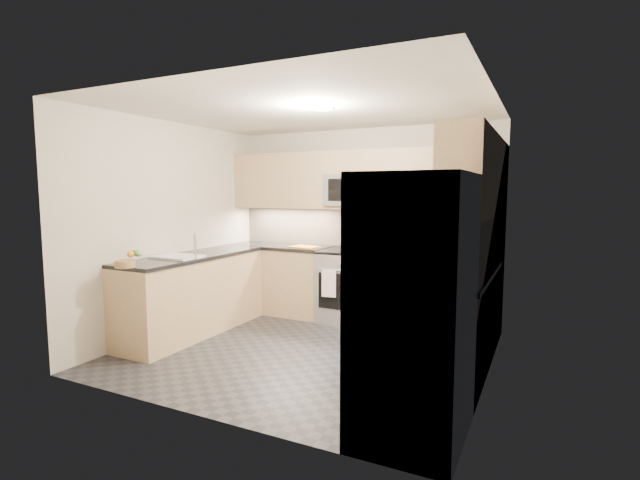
% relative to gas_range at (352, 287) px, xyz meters
% --- Properties ---
extents(floor, '(3.60, 3.20, 0.00)m').
position_rel_gas_range_xyz_m(floor, '(0.00, -1.28, -0.46)').
color(floor, black).
rests_on(floor, ground).
extents(ceiling, '(3.60, 3.20, 0.02)m').
position_rel_gas_range_xyz_m(ceiling, '(0.00, -1.28, 2.04)').
color(ceiling, beige).
rests_on(ceiling, wall_back).
extents(wall_back, '(3.60, 0.02, 2.50)m').
position_rel_gas_range_xyz_m(wall_back, '(0.00, 0.32, 0.79)').
color(wall_back, beige).
rests_on(wall_back, floor).
extents(wall_front, '(3.60, 0.02, 2.50)m').
position_rel_gas_range_xyz_m(wall_front, '(0.00, -2.88, 0.79)').
color(wall_front, beige).
rests_on(wall_front, floor).
extents(wall_left, '(0.02, 3.20, 2.50)m').
position_rel_gas_range_xyz_m(wall_left, '(-1.80, -1.28, 0.79)').
color(wall_left, beige).
rests_on(wall_left, floor).
extents(wall_right, '(0.02, 3.20, 2.50)m').
position_rel_gas_range_xyz_m(wall_right, '(1.80, -1.28, 0.79)').
color(wall_right, beige).
rests_on(wall_right, floor).
extents(base_cab_back_left, '(1.42, 0.60, 0.90)m').
position_rel_gas_range_xyz_m(base_cab_back_left, '(-1.09, 0.02, -0.01)').
color(base_cab_back_left, tan).
rests_on(base_cab_back_left, floor).
extents(base_cab_back_right, '(1.42, 0.60, 0.90)m').
position_rel_gas_range_xyz_m(base_cab_back_right, '(1.09, 0.02, -0.01)').
color(base_cab_back_right, tan).
rests_on(base_cab_back_right, floor).
extents(base_cab_right, '(0.60, 1.70, 0.90)m').
position_rel_gas_range_xyz_m(base_cab_right, '(1.50, -1.12, -0.01)').
color(base_cab_right, tan).
rests_on(base_cab_right, floor).
extents(base_cab_peninsula, '(0.60, 2.00, 0.90)m').
position_rel_gas_range_xyz_m(base_cab_peninsula, '(-1.50, -1.28, -0.01)').
color(base_cab_peninsula, tan).
rests_on(base_cab_peninsula, floor).
extents(countertop_back_left, '(1.42, 0.63, 0.04)m').
position_rel_gas_range_xyz_m(countertop_back_left, '(-1.09, 0.02, 0.47)').
color(countertop_back_left, black).
rests_on(countertop_back_left, base_cab_back_left).
extents(countertop_back_right, '(1.42, 0.63, 0.04)m').
position_rel_gas_range_xyz_m(countertop_back_right, '(1.09, 0.02, 0.47)').
color(countertop_back_right, black).
rests_on(countertop_back_right, base_cab_back_right).
extents(countertop_right, '(0.63, 1.70, 0.04)m').
position_rel_gas_range_xyz_m(countertop_right, '(1.50, -1.12, 0.47)').
color(countertop_right, black).
rests_on(countertop_right, base_cab_right).
extents(countertop_peninsula, '(0.63, 2.00, 0.04)m').
position_rel_gas_range_xyz_m(countertop_peninsula, '(-1.50, -1.28, 0.47)').
color(countertop_peninsula, black).
rests_on(countertop_peninsula, base_cab_peninsula).
extents(upper_cab_back, '(3.60, 0.35, 0.75)m').
position_rel_gas_range_xyz_m(upper_cab_back, '(0.00, 0.15, 1.37)').
color(upper_cab_back, tan).
rests_on(upper_cab_back, wall_back).
extents(upper_cab_right, '(0.35, 1.95, 0.75)m').
position_rel_gas_range_xyz_m(upper_cab_right, '(1.62, -1.00, 1.37)').
color(upper_cab_right, tan).
rests_on(upper_cab_right, wall_right).
extents(backsplash_back, '(3.60, 0.01, 0.51)m').
position_rel_gas_range_xyz_m(backsplash_back, '(0.00, 0.32, 0.74)').
color(backsplash_back, tan).
rests_on(backsplash_back, wall_back).
extents(backsplash_right, '(0.01, 2.30, 0.51)m').
position_rel_gas_range_xyz_m(backsplash_right, '(1.80, -0.82, 0.74)').
color(backsplash_right, tan).
rests_on(backsplash_right, wall_right).
extents(gas_range, '(0.76, 0.65, 0.91)m').
position_rel_gas_range_xyz_m(gas_range, '(0.00, 0.00, 0.00)').
color(gas_range, '#9D9FA5').
rests_on(gas_range, floor).
extents(range_cooktop, '(0.76, 0.65, 0.03)m').
position_rel_gas_range_xyz_m(range_cooktop, '(0.00, 0.00, 0.46)').
color(range_cooktop, black).
rests_on(range_cooktop, gas_range).
extents(oven_door_glass, '(0.62, 0.02, 0.45)m').
position_rel_gas_range_xyz_m(oven_door_glass, '(0.00, -0.33, -0.01)').
color(oven_door_glass, black).
rests_on(oven_door_glass, gas_range).
extents(oven_handle, '(0.60, 0.02, 0.02)m').
position_rel_gas_range_xyz_m(oven_handle, '(0.00, -0.35, 0.26)').
color(oven_handle, '#B2B5BA').
rests_on(oven_handle, gas_range).
extents(microwave, '(0.76, 0.40, 0.40)m').
position_rel_gas_range_xyz_m(microwave, '(0.00, 0.12, 1.24)').
color(microwave, '#94969B').
rests_on(microwave, upper_cab_back).
extents(microwave_door, '(0.60, 0.01, 0.28)m').
position_rel_gas_range_xyz_m(microwave_door, '(0.00, -0.08, 1.24)').
color(microwave_door, black).
rests_on(microwave_door, microwave).
extents(refrigerator, '(0.70, 0.90, 1.80)m').
position_rel_gas_range_xyz_m(refrigerator, '(1.45, -2.43, 0.45)').
color(refrigerator, '#95989C').
rests_on(refrigerator, floor).
extents(fridge_handle_left, '(0.02, 0.02, 1.20)m').
position_rel_gas_range_xyz_m(fridge_handle_left, '(1.08, -2.61, 0.49)').
color(fridge_handle_left, '#B2B5BA').
rests_on(fridge_handle_left, refrigerator).
extents(fridge_handle_right, '(0.02, 0.02, 1.20)m').
position_rel_gas_range_xyz_m(fridge_handle_right, '(1.08, -2.25, 0.49)').
color(fridge_handle_right, '#B2B5BA').
rests_on(fridge_handle_right, refrigerator).
extents(sink_basin, '(0.52, 0.38, 0.16)m').
position_rel_gas_range_xyz_m(sink_basin, '(-1.50, -1.53, 0.42)').
color(sink_basin, white).
rests_on(sink_basin, base_cab_peninsula).
extents(faucet, '(0.03, 0.03, 0.28)m').
position_rel_gas_range_xyz_m(faucet, '(-1.24, -1.53, 0.62)').
color(faucet, silver).
rests_on(faucet, countertop_peninsula).
extents(utensil_bowl, '(0.31, 0.31, 0.16)m').
position_rel_gas_range_xyz_m(utensil_bowl, '(1.53, -0.09, 0.57)').
color(utensil_bowl, '#55C654').
rests_on(utensil_bowl, countertop_back_right).
extents(cutting_board, '(0.40, 0.31, 0.01)m').
position_rel_gas_range_xyz_m(cutting_board, '(-0.66, -0.05, 0.49)').
color(cutting_board, orange).
rests_on(cutting_board, countertop_back_left).
extents(fruit_basket, '(0.23, 0.23, 0.07)m').
position_rel_gas_range_xyz_m(fruit_basket, '(-1.46, -2.28, 0.52)').
color(fruit_basket, '#9E7749').
rests_on(fruit_basket, countertop_peninsula).
extents(fruit_apple, '(0.06, 0.06, 0.06)m').
position_rel_gas_range_xyz_m(fruit_apple, '(-1.54, -2.09, 0.60)').
color(fruit_apple, '#B73614').
rests_on(fruit_apple, fruit_basket).
extents(fruit_pear, '(0.07, 0.07, 0.07)m').
position_rel_gas_range_xyz_m(fruit_pear, '(-1.50, -2.08, 0.60)').
color(fruit_pear, '#68C152').
rests_on(fruit_pear, fruit_basket).
extents(dish_towel_check, '(0.18, 0.05, 0.34)m').
position_rel_gas_range_xyz_m(dish_towel_check, '(-0.15, -0.37, 0.10)').
color(dish_towel_check, white).
rests_on(dish_towel_check, oven_handle).
extents(dish_towel_blue, '(0.15, 0.04, 0.29)m').
position_rel_gas_range_xyz_m(dish_towel_blue, '(0.08, -0.37, 0.10)').
color(dish_towel_blue, '#343E90').
rests_on(dish_towel_blue, oven_handle).
extents(fruit_orange, '(0.07, 0.07, 0.07)m').
position_rel_gas_range_xyz_m(fruit_orange, '(-1.50, -2.17, 0.60)').
color(fruit_orange, orange).
rests_on(fruit_orange, fruit_basket).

